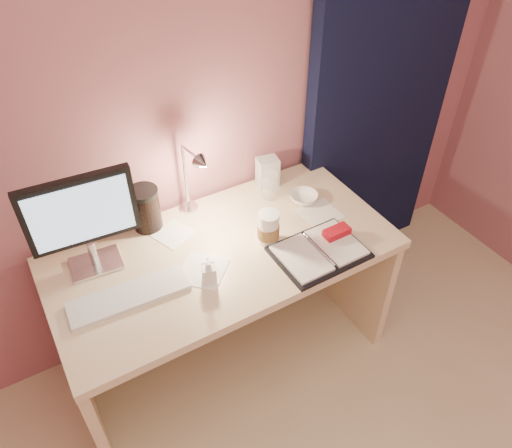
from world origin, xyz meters
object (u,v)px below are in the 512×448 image
desk (217,276)px  product_box (268,172)px  bowl (304,198)px  dark_jar (146,211)px  clear_cup (270,185)px  coffee_cup (268,229)px  planner (321,250)px  desk_lamp (190,180)px  monitor (82,216)px  keyboard (129,296)px  lotion_bottle (209,271)px

desk → product_box: 0.53m
bowl → dark_jar: dark_jar is taller
clear_cup → dark_jar: bearing=171.2°
coffee_cup → dark_jar: (-0.39, 0.34, 0.02)m
bowl → dark_jar: size_ratio=0.74×
coffee_cup → clear_cup: bearing=57.2°
bowl → planner: bearing=-112.7°
bowl → desk_lamp: desk_lamp is taller
monitor → product_box: monitor is taller
planner → desk: bearing=138.7°
coffee_cup → bowl: (0.28, 0.15, -0.05)m
planner → keyboard: bearing=167.3°
desk → lotion_bottle: lotion_bottle is taller
desk → planner: bearing=-40.7°
keyboard → clear_cup: (0.76, 0.26, 0.05)m
monitor → keyboard: size_ratio=0.96×
monitor → dark_jar: 0.33m
bowl → lotion_bottle: 0.63m
desk → coffee_cup: 0.37m
planner → coffee_cup: coffee_cup is taller
planner → product_box: 0.51m
bowl → clear_cup: bearing=136.6°
coffee_cup → desk_lamp: desk_lamp is taller
monitor → coffee_cup: monitor is taller
lotion_bottle → dark_jar: (-0.08, 0.42, 0.03)m
coffee_cup → dark_jar: dark_jar is taller
keyboard → coffee_cup: coffee_cup is taller
coffee_cup → clear_cup: coffee_cup is taller
keyboard → desk: bearing=19.8°
lotion_bottle → desk_lamp: desk_lamp is taller
dark_jar → coffee_cup: bearing=-40.8°
desk → product_box: bearing=28.9°
clear_cup → product_box: size_ratio=0.88×
lotion_bottle → bowl: bearing=20.9°
planner → clear_cup: size_ratio=2.87×
desk → dark_jar: size_ratio=8.13×
clear_cup → coffee_cup: bearing=-122.8°
lotion_bottle → product_box: 0.66m
clear_cup → lotion_bottle: 0.58m
product_box → clear_cup: bearing=-104.7°
desk → keyboard: (-0.41, -0.13, 0.23)m
desk → product_box: product_box is taller
monitor → lotion_bottle: 0.50m
lotion_bottle → dark_jar: dark_jar is taller
desk → clear_cup: bearing=20.4°
monitor → desk_lamp: size_ratio=1.22×
monitor → desk_lamp: (0.45, 0.05, -0.04)m
desk → planner: 0.50m
keyboard → monitor: bearing=106.7°
lotion_bottle → product_box: (0.51, 0.42, 0.01)m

